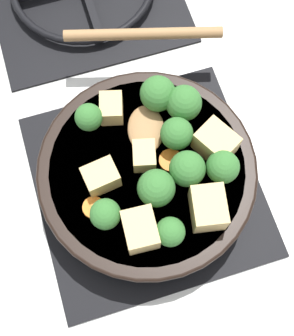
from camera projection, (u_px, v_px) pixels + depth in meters
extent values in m
plane|color=silver|center=(147.00, 185.00, 0.67)|extent=(2.40, 2.40, 0.00)
cube|color=black|center=(147.00, 184.00, 0.67)|extent=(0.31, 0.31, 0.01)
torus|color=black|center=(147.00, 181.00, 0.65)|extent=(0.24, 0.24, 0.01)
cube|color=black|center=(147.00, 181.00, 0.65)|extent=(0.01, 0.23, 0.01)
cube|color=black|center=(147.00, 181.00, 0.65)|extent=(0.23, 0.01, 0.01)
cylinder|color=black|center=(147.00, 174.00, 0.62)|extent=(0.28, 0.28, 0.05)
cylinder|color=brown|center=(147.00, 173.00, 0.62)|extent=(0.25, 0.25, 0.04)
torus|color=black|center=(147.00, 169.00, 0.61)|extent=(0.29, 0.29, 0.01)
ellipsoid|color=#A87A4C|center=(146.00, 129.00, 0.61)|extent=(0.06, 0.08, 0.01)
cylinder|color=#A87A4C|center=(143.00, 34.00, 0.66)|extent=(0.22, 0.08, 0.02)
cube|color=#DBB770|center=(144.00, 156.00, 0.59)|extent=(0.04, 0.04, 0.03)
cube|color=#DBB770|center=(208.00, 208.00, 0.56)|extent=(0.05, 0.06, 0.04)
cube|color=#DBB770|center=(100.00, 175.00, 0.58)|extent=(0.05, 0.04, 0.03)
cube|color=#DBB770|center=(140.00, 230.00, 0.56)|extent=(0.04, 0.05, 0.04)
cube|color=#DBB770|center=(216.00, 142.00, 0.59)|extent=(0.06, 0.06, 0.04)
cube|color=#DBB770|center=(111.00, 108.00, 0.61)|extent=(0.04, 0.04, 0.03)
cylinder|color=#709956|center=(176.00, 140.00, 0.61)|extent=(0.01, 0.01, 0.01)
sphere|color=#387533|center=(177.00, 134.00, 0.59)|extent=(0.04, 0.04, 0.04)
cylinder|color=#709956|center=(154.00, 194.00, 0.58)|extent=(0.01, 0.01, 0.01)
sphere|color=#387533|center=(154.00, 189.00, 0.56)|extent=(0.05, 0.05, 0.05)
cylinder|color=#709956|center=(157.00, 102.00, 0.63)|extent=(0.01, 0.01, 0.01)
sphere|color=#387533|center=(158.00, 94.00, 0.60)|extent=(0.05, 0.05, 0.05)
cylinder|color=#709956|center=(183.00, 111.00, 0.62)|extent=(0.01, 0.01, 0.01)
sphere|color=#387533|center=(184.00, 103.00, 0.60)|extent=(0.05, 0.05, 0.05)
cylinder|color=#709956|center=(90.00, 124.00, 0.62)|extent=(0.01, 0.01, 0.01)
sphere|color=#387533|center=(89.00, 117.00, 0.60)|extent=(0.04, 0.04, 0.04)
cylinder|color=#709956|center=(220.00, 173.00, 0.59)|extent=(0.01, 0.01, 0.01)
sphere|color=#387533|center=(223.00, 167.00, 0.57)|extent=(0.04, 0.04, 0.04)
cylinder|color=#709956|center=(186.00, 175.00, 0.59)|extent=(0.01, 0.01, 0.01)
sphere|color=#387533|center=(187.00, 169.00, 0.57)|extent=(0.05, 0.05, 0.05)
cylinder|color=#709956|center=(107.00, 218.00, 0.57)|extent=(0.01, 0.01, 0.01)
sphere|color=#387533|center=(105.00, 214.00, 0.55)|extent=(0.04, 0.04, 0.04)
cylinder|color=#709956|center=(167.00, 236.00, 0.57)|extent=(0.01, 0.01, 0.01)
sphere|color=#387533|center=(167.00, 233.00, 0.55)|extent=(0.04, 0.04, 0.04)
cylinder|color=orange|center=(94.00, 207.00, 0.58)|extent=(0.03, 0.03, 0.01)
cylinder|color=orange|center=(170.00, 159.00, 0.60)|extent=(0.03, 0.03, 0.01)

